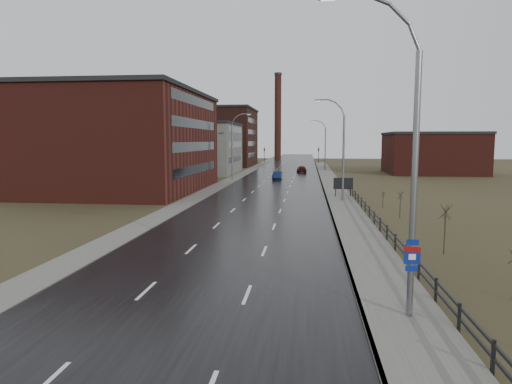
% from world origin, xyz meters
% --- Properties ---
extents(ground, '(320.00, 320.00, 0.00)m').
position_xyz_m(ground, '(0.00, 0.00, 0.00)').
color(ground, '#2D2819').
rests_on(ground, ground).
extents(road, '(14.00, 300.00, 0.06)m').
position_xyz_m(road, '(0.00, 60.00, 0.03)').
color(road, black).
rests_on(road, ground).
extents(sidewalk_right, '(3.20, 180.00, 0.18)m').
position_xyz_m(sidewalk_right, '(8.60, 35.00, 0.09)').
color(sidewalk_right, '#595651').
rests_on(sidewalk_right, ground).
extents(curb_right, '(0.16, 180.00, 0.18)m').
position_xyz_m(curb_right, '(7.08, 35.00, 0.09)').
color(curb_right, slate).
rests_on(curb_right, ground).
extents(sidewalk_left, '(2.40, 260.00, 0.12)m').
position_xyz_m(sidewalk_left, '(-8.20, 60.00, 0.06)').
color(sidewalk_left, '#595651').
rests_on(sidewalk_left, ground).
extents(warehouse_near, '(22.44, 28.56, 13.50)m').
position_xyz_m(warehouse_near, '(-20.99, 45.00, 6.76)').
color(warehouse_near, '#471914').
rests_on(warehouse_near, ground).
extents(warehouse_mid, '(16.32, 20.40, 10.50)m').
position_xyz_m(warehouse_mid, '(-17.99, 78.00, 5.26)').
color(warehouse_mid, slate).
rests_on(warehouse_mid, ground).
extents(warehouse_far, '(26.52, 24.48, 15.50)m').
position_xyz_m(warehouse_far, '(-22.99, 108.00, 7.76)').
color(warehouse_far, '#331611').
rests_on(warehouse_far, ground).
extents(building_right, '(18.36, 16.32, 8.50)m').
position_xyz_m(building_right, '(30.30, 82.00, 4.26)').
color(building_right, '#471914').
rests_on(building_right, ground).
extents(smokestack, '(2.70, 2.70, 30.70)m').
position_xyz_m(smokestack, '(-6.00, 150.00, 15.50)').
color(smokestack, '#331611').
rests_on(smokestack, ground).
extents(streetlight_main, '(3.91, 0.29, 12.11)m').
position_xyz_m(streetlight_main, '(8.47, 2.00, 6.06)').
color(streetlight_main, slate).
rests_on(streetlight_main, ground).
extents(streetlight_right_mid, '(3.36, 0.28, 11.35)m').
position_xyz_m(streetlight_right_mid, '(8.50, 36.00, 5.84)').
color(streetlight_right_mid, slate).
rests_on(streetlight_right_mid, ground).
extents(streetlight_left, '(3.36, 0.28, 11.35)m').
position_xyz_m(streetlight_left, '(-7.70, 62.00, 5.84)').
color(streetlight_left, slate).
rests_on(streetlight_left, ground).
extents(streetlight_right_far, '(3.36, 0.28, 11.35)m').
position_xyz_m(streetlight_right_far, '(8.50, 90.00, 5.84)').
color(streetlight_right_far, slate).
rests_on(streetlight_right_far, ground).
extents(guardrail, '(0.10, 53.05, 1.10)m').
position_xyz_m(guardrail, '(10.30, 18.31, 0.71)').
color(guardrail, black).
rests_on(guardrail, ground).
extents(shrub_c, '(0.71, 0.75, 3.03)m').
position_xyz_m(shrub_c, '(13.09, 12.63, 1.61)').
color(shrub_c, '#382D23').
rests_on(shrub_c, ground).
extents(shrub_d, '(0.51, 0.53, 2.13)m').
position_xyz_m(shrub_d, '(14.56, 17.57, 1.13)').
color(shrub_d, '#382D23').
rests_on(shrub_d, ground).
extents(shrub_e, '(0.56, 0.59, 2.35)m').
position_xyz_m(shrub_e, '(13.05, 25.73, 1.25)').
color(shrub_e, '#382D23').
rests_on(shrub_e, ground).
extents(shrub_f, '(0.40, 0.42, 1.65)m').
position_xyz_m(shrub_f, '(12.55, 31.83, 0.88)').
color(shrub_f, '#382D23').
rests_on(shrub_f, ground).
extents(billboard, '(2.30, 0.17, 2.41)m').
position_xyz_m(billboard, '(9.10, 39.34, 1.65)').
color(billboard, black).
rests_on(billboard, ground).
extents(traffic_light_left, '(0.58, 2.73, 5.30)m').
position_xyz_m(traffic_light_left, '(-8.00, 120.00, 4.60)').
color(traffic_light_left, black).
rests_on(traffic_light_left, ground).
extents(traffic_light_right, '(0.58, 2.73, 5.30)m').
position_xyz_m(traffic_light_right, '(8.00, 120.00, 4.60)').
color(traffic_light_right, black).
rests_on(traffic_light_right, ground).
extents(car_near, '(1.54, 4.31, 1.42)m').
position_xyz_m(car_near, '(-0.30, 63.26, 0.71)').
color(car_near, '#0D1A42').
rests_on(car_near, ground).
extents(car_far, '(2.34, 4.64, 1.52)m').
position_xyz_m(car_far, '(3.61, 81.10, 0.76)').
color(car_far, '#410C0A').
rests_on(car_far, ground).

